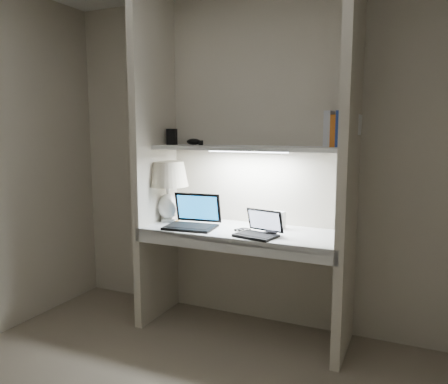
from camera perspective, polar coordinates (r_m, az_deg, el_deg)
The scene contains 17 objects.
back_wall at distance 3.33m, azimuth 4.21°, elevation 4.13°, with size 3.20×0.01×2.50m, color beige.
alcove_panel_left at distance 3.41m, azimuth -9.03°, elevation 4.15°, with size 0.06×0.55×2.50m, color beige.
alcove_panel_right at distance 2.88m, azimuth 16.04°, elevation 3.23°, with size 0.06×0.55×2.50m, color beige.
desk at distance 3.15m, azimuth 2.38°, elevation -5.29°, with size 1.40×0.55×0.04m, color white.
desk_apron at distance 2.93m, azimuth 0.45°, elevation -6.93°, with size 1.46×0.03×0.10m, color silver.
shelf at distance 3.16m, azimuth 3.09°, elevation 5.74°, with size 1.40×0.36×0.03m, color silver.
strip_light at distance 3.16m, azimuth 3.09°, elevation 5.34°, with size 0.60×0.04×0.01m, color white.
table_lamp at distance 3.41m, azimuth -7.35°, elevation 1.43°, with size 0.32×0.32×0.47m.
laptop_main at distance 3.23m, azimuth -4.04°, elevation -3.61°, with size 0.39×0.34×0.24m.
laptop_netbook at distance 2.96m, azimuth 4.61°, elevation -4.96°, with size 0.31×0.29×0.17m.
speaker at distance 3.18m, azimuth 7.08°, elevation -3.67°, with size 0.09×0.06×0.13m, color silver.
mouse at distance 2.98m, azimuth 6.04°, elevation -5.37°, with size 0.10×0.06×0.03m, color black.
cable_coil at distance 3.12m, azimuth 2.69°, elevation -4.92°, with size 0.09×0.09×0.01m, color black.
sticky_note at distance 3.47m, azimuth -6.56°, elevation -3.73°, with size 0.06×0.06×0.00m, color gold.
book_row at distance 3.07m, azimuth 15.19°, elevation 7.83°, with size 0.23×0.16×0.24m.
shelf_box at distance 3.45m, azimuth -6.83°, elevation 7.17°, with size 0.07×0.05×0.12m, color black.
shelf_gadget at distance 3.36m, azimuth -3.98°, elevation 6.56°, with size 0.11×0.08×0.05m, color black.
Camera 1 is at (1.15, -1.62, 1.48)m, focal length 35.00 mm.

